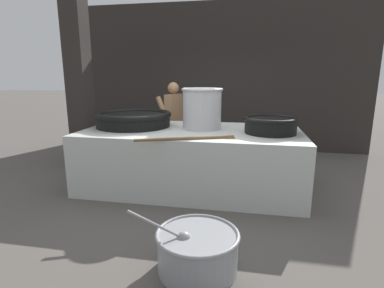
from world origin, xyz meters
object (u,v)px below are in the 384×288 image
Objects in this scene: giant_wok_far at (271,124)px; prep_bowl_vegetables at (197,249)px; stock_pot at (202,108)px; giant_wok_near at (133,118)px; cook at (173,119)px.

giant_wok_far is 2.41m from prep_bowl_vegetables.
giant_wok_far is at bearing -10.74° from stock_pot.
stock_pot is 2.58m from prep_bowl_vegetables.
giant_wok_near is 1.63× the size of giant_wok_far.
giant_wok_near is 2.28m from giant_wok_far.
giant_wok_near is 1.95× the size of stock_pot.
prep_bowl_vegetables is at bearing -109.60° from giant_wok_far.
giant_wok_far is at bearing 70.40° from prep_bowl_vegetables.
cook is (-0.80, 1.25, -0.39)m from stock_pot.
stock_pot is 0.70× the size of prep_bowl_vegetables.
giant_wok_near reaches higher than prep_bowl_vegetables.
giant_wok_near is 0.78× the size of cook.
giant_wok_near is 1.36× the size of prep_bowl_vegetables.
prep_bowl_vegetables is (1.13, -3.57, -0.69)m from cook.
stock_pot is (1.19, -0.01, 0.21)m from giant_wok_near.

